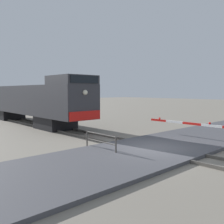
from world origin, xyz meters
The scene contains 6 objects.
ground_plane centered at (0.00, 0.00, 0.00)m, with size 160.00×160.00×0.00m, color gray.
rail_track_left centered at (-0.72, 0.00, 0.07)m, with size 0.08×80.00×0.15m, color #59544C.
rail_track_right centered at (0.72, 0.00, 0.07)m, with size 0.08×80.00×0.15m, color #59544C.
road_surface centered at (0.00, 0.00, 0.08)m, with size 36.00×5.21×0.16m, color #47474C.
locomotive centered at (0.00, 14.90, 2.20)m, with size 2.79×18.61×4.26m.
guard_railing centered at (-2.24, 1.65, 0.61)m, with size 0.08×2.39×0.95m.
Camera 1 is at (-10.42, -8.08, 3.14)m, focal length 39.98 mm.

